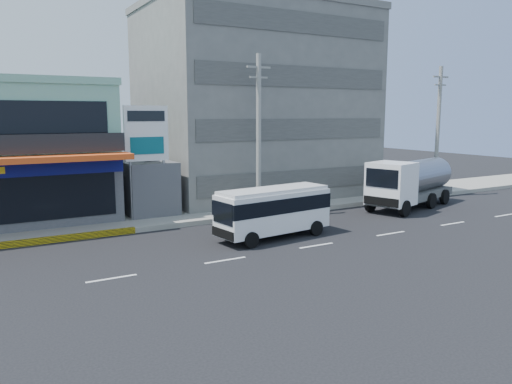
% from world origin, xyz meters
% --- Properties ---
extents(ground, '(120.00, 120.00, 0.00)m').
position_xyz_m(ground, '(0.00, 0.00, 0.00)').
color(ground, black).
rests_on(ground, ground).
extents(sidewalk, '(70.00, 5.00, 0.30)m').
position_xyz_m(sidewalk, '(5.00, 9.50, 0.15)').
color(sidewalk, gray).
rests_on(sidewalk, ground).
extents(concrete_building, '(16.00, 12.00, 14.00)m').
position_xyz_m(concrete_building, '(10.00, 15.00, 7.00)').
color(concrete_building, slate).
rests_on(concrete_building, ground).
extents(gap_structure, '(3.00, 6.00, 3.50)m').
position_xyz_m(gap_structure, '(0.00, 12.00, 1.75)').
color(gap_structure, '#45454A').
rests_on(gap_structure, ground).
extents(satellite_dish, '(1.50, 1.50, 0.15)m').
position_xyz_m(satellite_dish, '(0.00, 11.00, 3.58)').
color(satellite_dish, slate).
rests_on(satellite_dish, gap_structure).
extents(billboard, '(2.60, 0.18, 6.90)m').
position_xyz_m(billboard, '(-0.50, 9.20, 4.93)').
color(billboard, gray).
rests_on(billboard, ground).
extents(utility_pole_near, '(1.60, 0.30, 10.00)m').
position_xyz_m(utility_pole_near, '(6.00, 7.40, 5.15)').
color(utility_pole_near, '#999993').
rests_on(utility_pole_near, ground).
extents(utility_pole_far, '(1.60, 0.30, 10.00)m').
position_xyz_m(utility_pole_far, '(22.00, 7.40, 5.15)').
color(utility_pole_far, '#999993').
rests_on(utility_pole_far, ground).
extents(minibus, '(6.45, 2.77, 2.62)m').
position_xyz_m(minibus, '(4.00, 2.42, 1.56)').
color(minibus, white).
rests_on(minibus, ground).
extents(sedan, '(4.51, 2.25, 1.48)m').
position_xyz_m(sedan, '(3.79, 3.14, 0.74)').
color(sedan, '#BFB592').
rests_on(sedan, ground).
extents(tanker_truck, '(8.79, 4.82, 3.33)m').
position_xyz_m(tanker_truck, '(16.54, 4.91, 1.79)').
color(tanker_truck, white).
rests_on(tanker_truck, ground).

